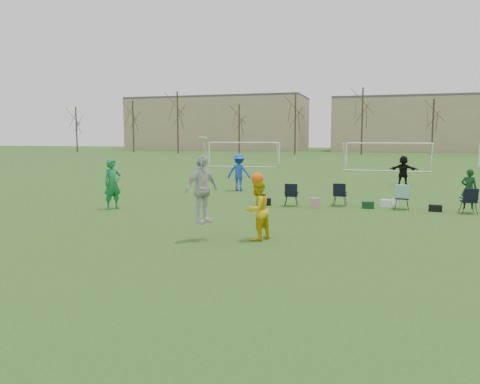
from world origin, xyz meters
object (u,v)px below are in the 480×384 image
(fielder_green_near, at_px, (113,184))
(goal_left, at_px, (244,147))
(center_contest, at_px, (229,199))
(goal_mid, at_px, (388,149))
(fielder_blue, at_px, (239,172))
(fielder_black, at_px, (403,170))

(fielder_green_near, distance_m, goal_left, 29.56)
(center_contest, bearing_deg, goal_mid, 81.89)
(goal_left, height_order, goal_mid, same)
(center_contest, distance_m, goal_left, 34.81)
(center_contest, height_order, goal_mid, center_contest)
(center_contest, bearing_deg, goal_left, 105.86)
(fielder_blue, xyz_separation_m, center_contest, (3.39, -11.95, 0.16))
(fielder_green_near, distance_m, fielder_black, 17.97)
(fielder_green_near, height_order, fielder_black, fielder_green_near)
(fielder_black, distance_m, goal_mid, 13.71)
(fielder_black, distance_m, center_contest, 18.60)
(fielder_blue, height_order, center_contest, center_contest)
(fielder_black, xyz_separation_m, center_contest, (-5.29, -17.83, 0.27))
(center_contest, bearing_deg, fielder_green_near, 146.93)
(goal_left, bearing_deg, center_contest, -79.14)
(goal_mid, bearing_deg, fielder_black, -82.64)
(fielder_blue, bearing_deg, goal_left, -77.02)
(fielder_black, xyz_separation_m, goal_mid, (-0.80, 13.65, 1.03))
(goal_left, bearing_deg, fielder_black, -51.59)
(fielder_blue, relative_size, center_contest, 0.69)
(fielder_green_near, bearing_deg, goal_mid, 8.48)
(fielder_black, bearing_deg, goal_mid, -76.14)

